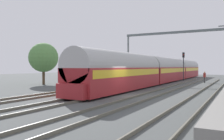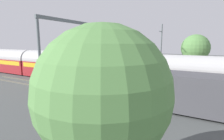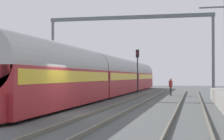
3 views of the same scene
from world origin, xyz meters
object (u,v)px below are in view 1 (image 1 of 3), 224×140
Objects in this scene: passenger_train at (166,70)px; person_crossing at (205,76)px; railway_signal_far at (183,63)px; catenary_gantry at (176,44)px; freight_car at (110,74)px.

passenger_train reaches higher than person_crossing.
railway_signal_far is 6.50m from catenary_gantry.
person_crossing is 0.11× the size of catenary_gantry.
person_crossing is 6.51m from catenary_gantry.
passenger_train is 3.78× the size of freight_car.
passenger_train is 12.38m from freight_car.
passenger_train is at bearing 140.06° from catenary_gantry.
catenary_gantry is (0.06, -5.90, 2.71)m from railway_signal_far.
freight_car is 7.51× the size of person_crossing.
passenger_train is 28.44× the size of person_crossing.
freight_car is at bearing -110.18° from railway_signal_far.
catenary_gantry is at bearing -39.94° from passenger_train.
catenary_gantry reaches higher than passenger_train.
freight_car is at bearing -22.54° from person_crossing.
railway_signal_far is (-3.95, 4.01, 2.15)m from person_crossing.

